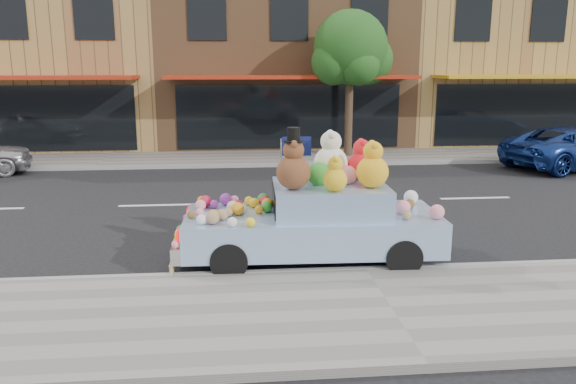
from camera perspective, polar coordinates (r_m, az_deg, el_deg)
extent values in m
plane|color=black|center=(13.97, 3.25, -1.00)|extent=(120.00, 120.00, 0.00)
cube|color=gray|center=(7.91, 10.40, -11.78)|extent=(60.00, 3.00, 0.12)
cube|color=gray|center=(20.28, 0.53, 3.52)|extent=(60.00, 3.00, 0.12)
cube|color=gray|center=(9.25, 7.90, -7.96)|extent=(60.00, 0.12, 0.13)
cube|color=gray|center=(18.81, 1.00, 2.81)|extent=(60.00, 0.12, 0.13)
cube|color=#A17F43|center=(26.63, -23.27, 12.16)|extent=(10.00, 8.00, 7.00)
cube|color=black|center=(22.90, -25.82, 6.70)|extent=(8.50, 0.06, 2.40)
cube|color=#A5240F|center=(22.00, -26.99, 10.32)|extent=(9.00, 1.80, 0.12)
cube|color=black|center=(22.88, -26.72, 15.68)|extent=(1.40, 0.06, 1.60)
cube|color=black|center=(22.02, -19.13, 16.48)|extent=(1.40, 0.06, 1.60)
cube|color=#8F623C|center=(25.50, -0.75, 13.18)|extent=(10.00, 8.00, 7.00)
cube|color=black|center=(21.58, 0.13, 7.67)|extent=(8.50, 0.06, 2.40)
cube|color=#A5240F|center=(20.62, 0.37, 11.61)|extent=(9.00, 1.80, 0.12)
cube|color=black|center=(21.48, -8.23, 17.14)|extent=(1.40, 0.06, 1.60)
cube|color=black|center=(21.56, 0.14, 17.24)|extent=(1.40, 0.06, 1.60)
cube|color=black|center=(22.05, 8.28, 17.02)|extent=(1.40, 0.06, 1.60)
cube|color=#A17F43|center=(28.13, 20.52, 12.36)|extent=(10.00, 8.00, 7.00)
cube|color=black|center=(24.63, 24.17, 7.20)|extent=(8.50, 0.06, 2.40)
cube|color=gold|center=(23.80, 25.54, 10.55)|extent=(9.00, 1.80, 0.12)
cube|color=black|center=(23.29, 18.30, 16.30)|extent=(1.40, 0.06, 1.60)
cube|color=black|center=(24.61, 24.96, 15.55)|extent=(1.40, 0.06, 1.60)
cylinder|color=#38281C|center=(20.39, 6.19, 7.86)|extent=(0.28, 0.28, 3.20)
sphere|color=#1A4814|center=(20.33, 6.35, 14.39)|extent=(2.60, 2.60, 2.60)
sphere|color=#1A4814|center=(20.77, 8.10, 13.20)|extent=(1.80, 1.80, 1.80)
sphere|color=#1A4814|center=(20.01, 4.71, 13.02)|extent=(1.60, 1.60, 1.60)
sphere|color=#1A4814|center=(19.78, 7.25, 12.68)|extent=(1.40, 1.40, 1.40)
sphere|color=#1A4814|center=(20.86, 5.16, 13.55)|extent=(1.60, 1.60, 1.60)
imported|color=navy|center=(20.66, 27.17, 4.03)|extent=(5.35, 3.61, 1.36)
cylinder|color=black|center=(9.27, 11.66, -6.51)|extent=(0.61, 0.22, 0.60)
cylinder|color=black|center=(10.71, 9.50, -3.79)|extent=(0.61, 0.22, 0.60)
cylinder|color=black|center=(8.97, -6.02, -6.98)|extent=(0.61, 0.22, 0.60)
cylinder|color=black|center=(10.45, -5.68, -4.09)|extent=(0.61, 0.22, 0.60)
cube|color=#9CBCE8|center=(9.67, 2.47, -3.88)|extent=(4.35, 1.83, 0.60)
cube|color=#9CBCE8|center=(9.56, 4.29, -0.69)|extent=(1.95, 1.56, 0.50)
cube|color=silver|center=(9.74, -10.69, -4.90)|extent=(0.21, 1.78, 0.26)
cube|color=red|center=(9.00, -10.97, -4.27)|extent=(0.07, 0.28, 0.16)
cube|color=red|center=(10.30, -10.03, -2.05)|extent=(0.07, 0.28, 0.16)
cube|color=black|center=(9.48, -1.41, -0.77)|extent=(0.08, 1.30, 0.40)
sphere|color=#5A3119|center=(9.05, 0.56, 2.00)|extent=(0.56, 0.56, 0.56)
sphere|color=#5A3119|center=(8.99, 0.56, 4.26)|extent=(0.35, 0.35, 0.35)
sphere|color=#5A3119|center=(8.85, 0.64, 4.86)|extent=(0.13, 0.13, 0.13)
sphere|color=#5A3119|center=(9.09, 0.48, 5.07)|extent=(0.13, 0.13, 0.13)
cylinder|color=black|center=(8.96, 0.56, 5.19)|extent=(0.33, 0.33, 0.02)
cylinder|color=black|center=(8.95, 0.57, 5.89)|extent=(0.21, 0.21, 0.22)
sphere|color=beige|center=(9.80, 4.35, 2.91)|extent=(0.60, 0.60, 0.60)
sphere|color=beige|center=(9.74, 4.39, 5.14)|extent=(0.37, 0.37, 0.37)
sphere|color=beige|center=(9.60, 4.53, 5.74)|extent=(0.14, 0.14, 0.14)
sphere|color=beige|center=(9.85, 4.28, 5.93)|extent=(0.14, 0.14, 0.14)
sphere|color=orange|center=(9.28, 8.57, 2.04)|extent=(0.53, 0.53, 0.53)
sphere|color=orange|center=(9.22, 8.64, 4.12)|extent=(0.33, 0.33, 0.33)
sphere|color=orange|center=(9.10, 8.84, 4.67)|extent=(0.12, 0.12, 0.12)
sphere|color=orange|center=(9.32, 8.49, 4.88)|extent=(0.12, 0.12, 0.12)
sphere|color=red|center=(9.95, 7.45, 2.68)|extent=(0.49, 0.49, 0.49)
sphere|color=red|center=(9.90, 7.50, 4.48)|extent=(0.30, 0.30, 0.30)
sphere|color=red|center=(9.78, 7.66, 4.96)|extent=(0.12, 0.12, 0.12)
sphere|color=red|center=(9.99, 7.39, 5.13)|extent=(0.12, 0.12, 0.12)
sphere|color=silver|center=(9.85, 0.51, 2.46)|extent=(0.41, 0.41, 0.41)
sphere|color=silver|center=(9.80, 0.51, 3.99)|extent=(0.26, 0.26, 0.26)
sphere|color=silver|center=(9.70, 0.57, 4.40)|extent=(0.10, 0.10, 0.10)
sphere|color=silver|center=(9.88, 0.46, 4.55)|extent=(0.10, 0.10, 0.10)
sphere|color=gold|center=(8.94, 4.81, 1.27)|extent=(0.39, 0.39, 0.39)
sphere|color=gold|center=(8.89, 4.84, 2.85)|extent=(0.24, 0.24, 0.24)
sphere|color=gold|center=(8.80, 4.94, 3.26)|extent=(0.09, 0.09, 0.09)
sphere|color=gold|center=(8.96, 4.75, 3.44)|extent=(0.09, 0.09, 0.09)
sphere|color=#287D22|center=(9.45, 3.13, 1.83)|extent=(0.40, 0.40, 0.40)
sphere|color=pink|center=(9.57, 6.06, 1.74)|extent=(0.32, 0.32, 0.32)
sphere|color=#8E724E|center=(9.20, -6.68, -2.29)|extent=(0.19, 0.19, 0.19)
sphere|color=brown|center=(9.37, -9.82, -2.29)|extent=(0.13, 0.13, 0.13)
sphere|color=#287D22|center=(10.12, -2.53, -0.74)|extent=(0.22, 0.22, 0.22)
sphere|color=#862E8E|center=(10.17, -6.35, -0.73)|extent=(0.22, 0.22, 0.22)
sphere|color=#8E724E|center=(9.40, -6.10, -2.06)|extent=(0.15, 0.15, 0.15)
sphere|color=orange|center=(10.16, -8.72, -0.92)|extent=(0.19, 0.19, 0.19)
sphere|color=silver|center=(8.81, -5.67, -3.05)|extent=(0.15, 0.15, 0.15)
sphere|color=pink|center=(10.23, -5.48, -0.81)|extent=(0.16, 0.16, 0.16)
sphere|color=yellow|center=(9.96, -3.58, -1.14)|extent=(0.16, 0.16, 0.16)
sphere|color=orange|center=(9.82, -2.13, -1.20)|extent=(0.20, 0.20, 0.20)
sphere|color=pink|center=(9.86, -8.89, -1.33)|extent=(0.19, 0.19, 0.19)
sphere|color=orange|center=(9.54, -2.98, -1.79)|extent=(0.15, 0.15, 0.15)
sphere|color=#8E724E|center=(8.98, -7.65, -2.61)|extent=(0.21, 0.21, 0.21)
sphere|color=orange|center=(9.48, -5.13, -1.70)|extent=(0.22, 0.22, 0.22)
sphere|color=yellow|center=(9.99, -3.44, -1.08)|extent=(0.16, 0.16, 0.16)
sphere|color=orange|center=(9.14, -7.60, -2.39)|extent=(0.20, 0.20, 0.20)
sphere|color=yellow|center=(10.13, -3.99, -0.90)|extent=(0.16, 0.16, 0.16)
sphere|color=#B41337|center=(9.84, -5.08, -1.30)|extent=(0.17, 0.17, 0.17)
sphere|color=#287D22|center=(9.62, -2.17, -1.53)|extent=(0.19, 0.19, 0.19)
sphere|color=#862E8E|center=(9.98, -7.52, -1.22)|extent=(0.15, 0.15, 0.15)
sphere|color=silver|center=(8.99, -8.79, -2.78)|extent=(0.17, 0.17, 0.17)
sphere|color=pink|center=(9.43, -8.96, -2.10)|extent=(0.15, 0.15, 0.15)
sphere|color=#B41337|center=(8.98, -7.70, -2.87)|extent=(0.14, 0.14, 0.14)
sphere|color=#862E8E|center=(9.09, -7.85, -2.69)|extent=(0.13, 0.13, 0.13)
sphere|color=#B41337|center=(10.07, -8.37, -0.94)|extent=(0.21, 0.21, 0.21)
sphere|color=brown|center=(9.99, -8.78, -1.20)|extent=(0.17, 0.17, 0.17)
sphere|color=beige|center=(9.61, -4.64, -1.71)|extent=(0.15, 0.15, 0.15)
sphere|color=yellow|center=(8.78, -3.84, -3.08)|extent=(0.15, 0.15, 0.15)
sphere|color=#B41337|center=(10.03, -2.37, -0.94)|extent=(0.19, 0.19, 0.19)
sphere|color=#D8A88C|center=(9.56, -5.61, -1.52)|extent=(0.22, 0.22, 0.22)
sphere|color=orange|center=(9.53, -10.86, -4.03)|extent=(0.15, 0.15, 0.15)
sphere|color=pink|center=(8.94, -11.34, -5.22)|extent=(0.13, 0.13, 0.13)
sphere|color=#287D22|center=(9.61, -10.79, -3.80)|extent=(0.17, 0.17, 0.17)
sphere|color=#862E8E|center=(10.38, -10.25, -2.61)|extent=(0.14, 0.14, 0.14)
sphere|color=yellow|center=(9.36, -10.99, -4.32)|extent=(0.16, 0.16, 0.16)
sphere|color=orange|center=(9.15, -11.16, -4.81)|extent=(0.13, 0.13, 0.13)
sphere|color=silver|center=(9.45, -10.92, -4.13)|extent=(0.16, 0.16, 0.16)
sphere|color=orange|center=(10.39, -10.25, -2.62)|extent=(0.14, 0.14, 0.14)
sphere|color=#8E724E|center=(9.36, 11.95, -2.29)|extent=(0.16, 0.16, 0.16)
sphere|color=pink|center=(9.69, 11.64, -1.52)|extent=(0.25, 0.25, 0.25)
sphere|color=brown|center=(10.08, 12.27, -1.20)|extent=(0.18, 0.18, 0.18)
sphere|color=yellow|center=(10.30, 10.38, -0.80)|extent=(0.18, 0.18, 0.18)
sphere|color=silver|center=(10.41, 12.38, -0.52)|extent=(0.26, 0.26, 0.26)
sphere|color=pink|center=(9.50, 14.90, -1.97)|extent=(0.25, 0.25, 0.25)
cylinder|color=#997A54|center=(9.03, -11.78, -7.95)|extent=(0.06, 0.06, 0.17)
sphere|color=#997A54|center=(9.00, -11.81, -7.39)|extent=(0.07, 0.07, 0.07)
cylinder|color=#997A54|center=(9.12, -11.70, -7.74)|extent=(0.06, 0.06, 0.17)
sphere|color=#997A54|center=(9.09, -11.73, -7.18)|extent=(0.07, 0.07, 0.07)
cylinder|color=#997A54|center=(9.21, -11.62, -7.54)|extent=(0.06, 0.06, 0.17)
sphere|color=#997A54|center=(9.18, -11.65, -6.98)|extent=(0.07, 0.07, 0.07)
cylinder|color=#997A54|center=(9.30, -11.54, -7.34)|extent=(0.06, 0.06, 0.17)
sphere|color=#997A54|center=(9.27, -11.57, -6.79)|extent=(0.07, 0.07, 0.07)
cylinder|color=#997A54|center=(9.38, -11.46, -7.14)|extent=(0.06, 0.06, 0.17)
sphere|color=#997A54|center=(9.35, -11.49, -6.59)|extent=(0.07, 0.07, 0.07)
cylinder|color=#997A54|center=(9.47, -11.39, -6.95)|extent=(0.06, 0.06, 0.17)
sphere|color=#997A54|center=(9.44, -11.41, -6.40)|extent=(0.07, 0.07, 0.07)
cylinder|color=#997A54|center=(9.56, -11.31, -6.76)|extent=(0.06, 0.06, 0.17)
sphere|color=#997A54|center=(9.53, -11.34, -6.22)|extent=(0.07, 0.07, 0.07)
cylinder|color=#997A54|center=(9.65, -11.24, -6.57)|extent=(0.06, 0.06, 0.17)
sphere|color=#997A54|center=(9.62, -11.26, -6.04)|extent=(0.07, 0.07, 0.07)
cylinder|color=#997A54|center=(9.74, -11.17, -6.39)|extent=(0.06, 0.06, 0.17)
sphere|color=#997A54|center=(9.71, -11.19, -5.86)|extent=(0.07, 0.07, 0.07)
cylinder|color=#997A54|center=(9.83, -11.10, -6.21)|extent=(0.06, 0.06, 0.17)
sphere|color=#997A54|center=(9.80, -11.12, -5.68)|extent=(0.07, 0.07, 0.07)
cylinder|color=#997A54|center=(9.91, -11.03, -6.03)|extent=(0.06, 0.06, 0.17)
sphere|color=#997A54|center=(9.89, -11.05, -5.51)|extent=(0.07, 0.07, 0.07)
cylinder|color=#997A54|center=(10.00, -10.96, -5.86)|extent=(0.06, 0.06, 0.17)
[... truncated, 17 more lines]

